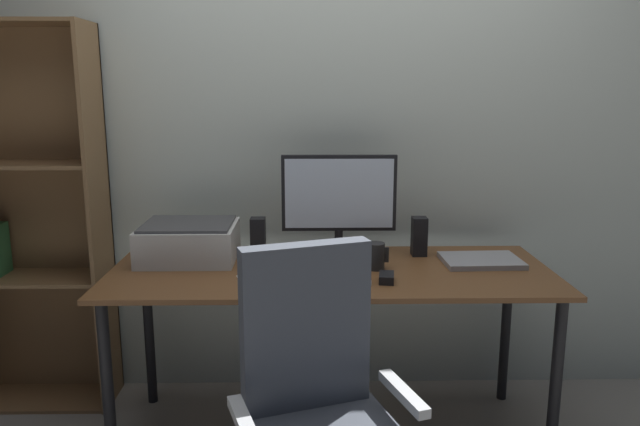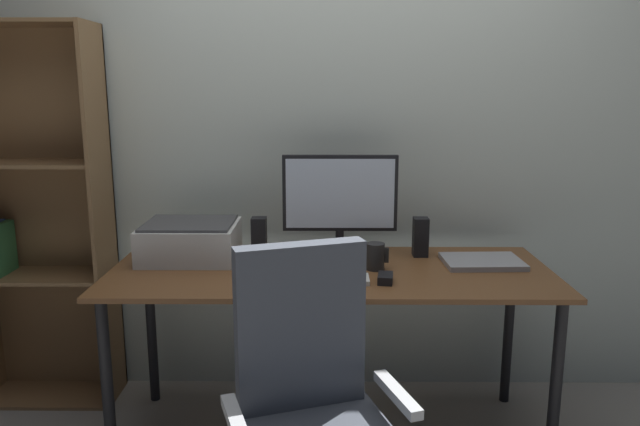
{
  "view_description": "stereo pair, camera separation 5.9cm",
  "coord_description": "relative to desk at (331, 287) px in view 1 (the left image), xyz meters",
  "views": [
    {
      "loc": [
        -0.09,
        -2.37,
        1.47
      ],
      "look_at": [
        -0.04,
        0.04,
        0.97
      ],
      "focal_mm": 34.13,
      "sensor_mm": 36.0,
      "label": 1
    },
    {
      "loc": [
        -0.03,
        -2.37,
        1.47
      ],
      "look_at": [
        -0.04,
        0.04,
        0.97
      ],
      "focal_mm": 34.13,
      "sensor_mm": 36.0,
      "label": 2
    }
  ],
  "objects": [
    {
      "name": "laptop",
      "position": [
        0.63,
        0.08,
        0.09
      ],
      "size": [
        0.33,
        0.24,
        0.02
      ],
      "primitive_type": "cube",
      "rotation": [
        0.0,
        0.0,
        0.04
      ],
      "color": "#99999E",
      "rests_on": "desk"
    },
    {
      "name": "paper_sheet",
      "position": [
        -0.24,
        -0.2,
        0.08
      ],
      "size": [
        0.28,
        0.34,
        0.0
      ],
      "primitive_type": "cube",
      "rotation": [
        0.0,
        0.0,
        0.25
      ],
      "color": "white",
      "rests_on": "desk"
    },
    {
      "name": "printer",
      "position": [
        -0.6,
        0.15,
        0.16
      ],
      "size": [
        0.4,
        0.34,
        0.16
      ],
      "color": "silver",
      "rests_on": "desk"
    },
    {
      "name": "bookshelf",
      "position": [
        -1.35,
        0.35,
        0.19
      ],
      "size": [
        0.62,
        0.28,
        1.74
      ],
      "color": "brown",
      "rests_on": "ground"
    },
    {
      "name": "desk",
      "position": [
        0.0,
        0.0,
        0.0
      ],
      "size": [
        1.79,
        0.71,
        0.74
      ],
      "color": "brown",
      "rests_on": "ground"
    },
    {
      "name": "coffee_mug",
      "position": [
        0.18,
        0.0,
        0.13
      ],
      "size": [
        0.09,
        0.08,
        0.11
      ],
      "color": "black",
      "rests_on": "desk"
    },
    {
      "name": "keyboard",
      "position": [
        0.0,
        -0.16,
        0.09
      ],
      "size": [
        0.29,
        0.11,
        0.02
      ],
      "primitive_type": "cube",
      "rotation": [
        0.0,
        0.0,
        -0.01
      ],
      "color": "silver",
      "rests_on": "desk"
    },
    {
      "name": "back_wall",
      "position": [
        0.0,
        0.52,
        0.64
      ],
      "size": [
        6.4,
        0.1,
        2.6
      ],
      "primitive_type": "cube",
      "color": "beige",
      "rests_on": "ground"
    },
    {
      "name": "speaker_left",
      "position": [
        -0.31,
        0.2,
        0.16
      ],
      "size": [
        0.06,
        0.07,
        0.17
      ],
      "primitive_type": "cube",
      "color": "black",
      "rests_on": "desk"
    },
    {
      "name": "mouse",
      "position": [
        0.21,
        -0.17,
        0.09
      ],
      "size": [
        0.07,
        0.1,
        0.03
      ],
      "primitive_type": "cube",
      "rotation": [
        0.0,
        0.0,
        -0.14
      ],
      "color": "black",
      "rests_on": "desk"
    },
    {
      "name": "speaker_right",
      "position": [
        0.39,
        0.2,
        0.16
      ],
      "size": [
        0.06,
        0.07,
        0.17
      ],
      "primitive_type": "cube",
      "color": "black",
      "rests_on": "desk"
    },
    {
      "name": "monitor",
      "position": [
        0.04,
        0.21,
        0.33
      ],
      "size": [
        0.5,
        0.2,
        0.44
      ],
      "color": "black",
      "rests_on": "desk"
    }
  ]
}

